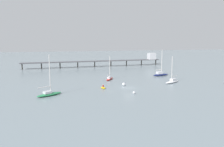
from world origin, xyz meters
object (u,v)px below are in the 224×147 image
at_px(pier, 115,60).
at_px(sailboat_white, 172,81).
at_px(mooring_buoy_near, 124,84).
at_px(mooring_buoy_inner, 134,93).
at_px(sailboat_green, 49,93).
at_px(sailboat_navy, 160,74).
at_px(dinghy_yellow, 103,88).
at_px(sailboat_red, 109,78).

bearing_deg(pier, sailboat_white, -83.54).
relative_size(pier, mooring_buoy_near, 79.75).
bearing_deg(mooring_buoy_inner, sailboat_green, 170.29).
bearing_deg(sailboat_green, sailboat_navy, 27.70).
bearing_deg(dinghy_yellow, pier, 70.90).
bearing_deg(sailboat_navy, sailboat_green, -152.30).
height_order(sailboat_navy, sailboat_red, sailboat_navy).
bearing_deg(mooring_buoy_inner, sailboat_navy, 51.41).
bearing_deg(pier, mooring_buoy_inner, -101.01).
height_order(pier, sailboat_navy, sailboat_navy).
xyz_separation_m(sailboat_navy, sailboat_white, (-2.72, -13.43, -0.11)).
distance_m(dinghy_yellow, mooring_buoy_inner, 10.26).
bearing_deg(sailboat_red, sailboat_navy, 8.54).
bearing_deg(sailboat_white, mooring_buoy_inner, -146.92).
relative_size(pier, sailboat_white, 8.34).
distance_m(sailboat_red, mooring_buoy_near, 10.92).
bearing_deg(mooring_buoy_inner, mooring_buoy_near, 86.40).
bearing_deg(sailboat_red, mooring_buoy_near, -82.08).
xyz_separation_m(sailboat_navy, mooring_buoy_near, (-18.73, -13.86, -0.27)).
height_order(pier, sailboat_white, sailboat_white).
xyz_separation_m(sailboat_red, mooring_buoy_near, (1.50, -10.82, -0.13)).
bearing_deg(pier, sailboat_red, -108.24).
distance_m(sailboat_navy, sailboat_green, 44.80).
bearing_deg(mooring_buoy_inner, sailboat_white, 33.08).
height_order(sailboat_green, sailboat_red, sailboat_green).
relative_size(sailboat_white, sailboat_red, 1.05).
relative_size(sailboat_navy, sailboat_green, 0.98).
distance_m(dinghy_yellow, mooring_buoy_near, 6.90).
bearing_deg(sailboat_white, mooring_buoy_near, -178.49).
xyz_separation_m(sailboat_green, mooring_buoy_inner, (20.28, -3.47, -0.29)).
distance_m(pier, sailboat_red, 38.94).
bearing_deg(dinghy_yellow, mooring_buoy_near, 17.39).
height_order(sailboat_navy, mooring_buoy_near, sailboat_navy).
xyz_separation_m(dinghy_yellow, mooring_buoy_near, (6.58, 2.06, 0.21)).
xyz_separation_m(mooring_buoy_near, mooring_buoy_inner, (-0.66, -10.44, -0.11)).
height_order(sailboat_white, mooring_buoy_inner, sailboat_white).
xyz_separation_m(pier, sailboat_red, (-12.16, -36.89, -2.75)).
distance_m(pier, sailboat_green, 63.20).
bearing_deg(mooring_buoy_near, mooring_buoy_inner, -93.60).
bearing_deg(sailboat_white, dinghy_yellow, -173.73).
bearing_deg(dinghy_yellow, mooring_buoy_inner, -54.73).
bearing_deg(dinghy_yellow, sailboat_navy, 32.17).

